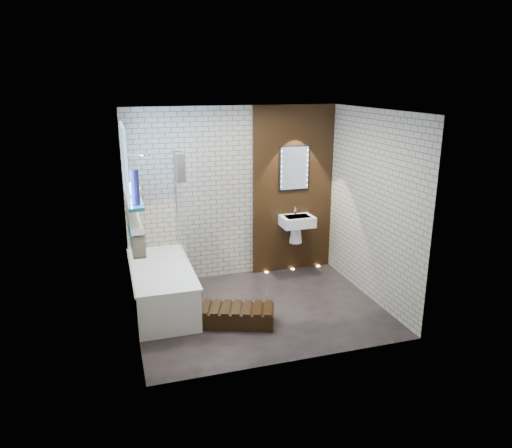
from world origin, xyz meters
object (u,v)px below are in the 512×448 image
object	(u,v)px
led_mirror	(294,168)
washbasin	(297,225)
bath_screen	(180,206)
walnut_step	(237,316)
bathtub	(162,287)

from	to	relation	value
led_mirror	washbasin	bearing A→B (deg)	-90.00
washbasin	led_mirror	distance (m)	0.88
led_mirror	bath_screen	bearing A→B (deg)	-169.34
bath_screen	walnut_step	world-z (taller)	bath_screen
washbasin	walnut_step	size ratio (longest dim) A/B	0.63
bath_screen	walnut_step	size ratio (longest dim) A/B	1.52
bath_screen	washbasin	bearing A→B (deg)	5.78
washbasin	walnut_step	world-z (taller)	washbasin
bathtub	walnut_step	size ratio (longest dim) A/B	1.89
washbasin	led_mirror	bearing A→B (deg)	90.00
bath_screen	led_mirror	world-z (taller)	led_mirror
washbasin	walnut_step	xyz separation A→B (m)	(-1.34, -1.37, -0.69)
bathtub	bath_screen	world-z (taller)	bath_screen
walnut_step	washbasin	bearing A→B (deg)	45.76
bathtub	walnut_step	world-z (taller)	bathtub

